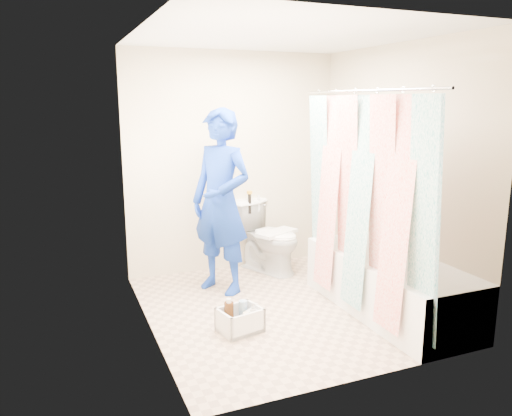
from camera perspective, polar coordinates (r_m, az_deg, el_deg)
name	(u,v)px	position (r m, az deg, el deg)	size (l,w,h in m)	color
floor	(282,308)	(4.70, 3.01, -11.32)	(2.60, 2.60, 0.00)	tan
ceiling	(285,35)	(4.34, 3.38, 19.13)	(2.40, 2.60, 0.02)	silver
wall_back	(233,163)	(5.55, -2.60, 5.20)	(2.40, 0.02, 2.40)	#C0B793
wall_front	(371,208)	(3.26, 13.03, -0.04)	(2.40, 0.02, 2.40)	#C0B793
wall_left	(145,188)	(4.00, -12.54, 2.22)	(0.02, 2.60, 2.40)	#C0B793
wall_right	(396,172)	(4.99, 15.75, 3.98)	(0.02, 2.60, 2.40)	#C0B793
bathtub	(388,283)	(4.68, 14.88, -8.30)	(0.70, 1.75, 0.50)	white
curtain_rod	(366,91)	(4.20, 12.46, 12.96)	(0.02, 0.02, 1.90)	silver
shower_curtain	(361,204)	(4.29, 11.90, 0.45)	(0.06, 1.75, 1.80)	white
toilet	(268,237)	(5.55, 1.42, -3.29)	(0.44, 0.77, 0.78)	white
tank_lid	(277,233)	(5.45, 2.41, -2.85)	(0.48, 0.21, 0.04)	white
tank_internals	(252,201)	(5.57, -0.46, 0.79)	(0.18, 0.11, 0.26)	black
plumber	(221,202)	(4.87, -4.02, 0.69)	(0.66, 0.43, 1.81)	#0E0F91
cleaning_caddy	(241,320)	(4.23, -1.71, -12.71)	(0.38, 0.33, 0.26)	silver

